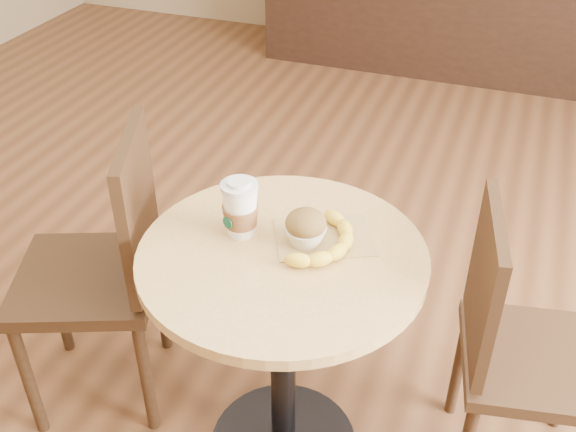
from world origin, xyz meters
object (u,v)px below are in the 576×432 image
object	(u,v)px
banana	(328,241)
coffee_cup	(240,210)
cafe_table	(283,316)
muffin	(306,228)
chair_right	(515,345)
chair_left	(106,265)

from	to	relation	value
banana	coffee_cup	bearing A→B (deg)	-162.15
cafe_table	muffin	bearing A→B (deg)	50.17
banana	chair_right	bearing A→B (deg)	27.30
coffee_cup	muffin	size ratio (longest dim) A/B	1.50
cafe_table	banana	distance (m)	0.26
chair_right	coffee_cup	distance (m)	0.80
chair_left	coffee_cup	bearing A→B (deg)	66.47
chair_right	banana	distance (m)	0.58
chair_left	banana	size ratio (longest dim) A/B	3.54
cafe_table	muffin	world-z (taller)	muffin
muffin	chair_left	bearing A→B (deg)	179.88
muffin	coffee_cup	bearing A→B (deg)	-175.84
chair_right	muffin	size ratio (longest dim) A/B	8.35
coffee_cup	banana	xyz separation A→B (m)	(0.22, 0.02, -0.05)
cafe_table	coffee_cup	distance (m)	0.31
banana	cafe_table	bearing A→B (deg)	-137.24
chair_right	coffee_cup	bearing A→B (deg)	90.05
chair_right	coffee_cup	xyz separation A→B (m)	(-0.71, -0.13, 0.35)
chair_left	cafe_table	bearing A→B (deg)	63.02
chair_left	muffin	distance (m)	0.68
chair_left	coffee_cup	distance (m)	0.55
chair_left	coffee_cup	xyz separation A→B (m)	(0.45, -0.01, 0.31)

